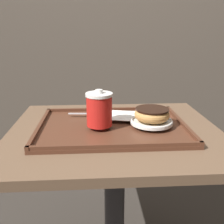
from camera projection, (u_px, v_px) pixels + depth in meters
name	position (u px, v px, depth m)	size (l,w,h in m)	color
wall_behind	(103.00, 9.00, 1.86)	(8.00, 0.05, 2.40)	brown
cafe_table	(115.00, 173.00, 1.01)	(0.76, 0.66, 0.71)	brown
serving_tray	(112.00, 127.00, 0.95)	(0.53, 0.39, 0.02)	#512D1E
napkin_paper	(123.00, 116.00, 1.02)	(0.17, 0.16, 0.00)	white
coffee_cup_front	(99.00, 109.00, 0.90)	(0.09, 0.09, 0.13)	red
plate_with_chocolate_donut	(152.00, 121.00, 0.94)	(0.15, 0.15, 0.01)	white
donut_chocolate_glazed	(152.00, 114.00, 0.93)	(0.12, 0.12, 0.04)	tan
spoon	(96.00, 113.00, 1.04)	(0.15, 0.02, 0.01)	silver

